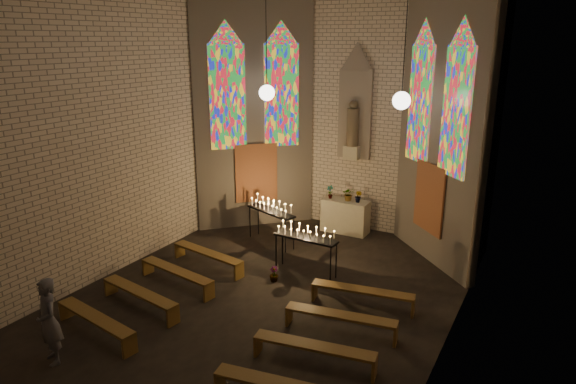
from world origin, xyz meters
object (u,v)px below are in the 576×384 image
at_px(votive_stand_left, 271,208).
at_px(votive_stand_right, 306,235).
at_px(aisle_flower_pot, 274,274).
at_px(visitor, 49,321).
at_px(altar, 345,216).

height_order(votive_stand_left, votive_stand_right, votive_stand_left).
height_order(aisle_flower_pot, votive_stand_left, votive_stand_left).
bearing_deg(votive_stand_right, aisle_flower_pot, -118.97).
height_order(votive_stand_right, visitor, visitor).
height_order(altar, visitor, visitor).
bearing_deg(aisle_flower_pot, votive_stand_right, 58.75).
distance_m(altar, votive_stand_right, 3.20).
xyz_separation_m(votive_stand_right, visitor, (-2.36, -5.46, -0.22)).
bearing_deg(altar, votive_stand_right, -85.48).
relative_size(votive_stand_left, votive_stand_right, 1.03).
bearing_deg(altar, visitor, -103.82).
xyz_separation_m(aisle_flower_pot, votive_stand_left, (-1.29, 2.06, 0.86)).
bearing_deg(votive_stand_right, visitor, -111.12).
height_order(aisle_flower_pot, votive_stand_right, votive_stand_right).
height_order(votive_stand_left, visitor, visitor).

